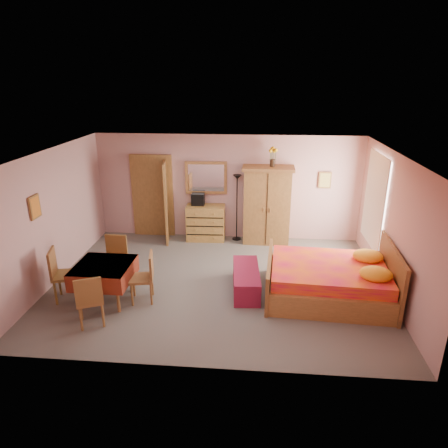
# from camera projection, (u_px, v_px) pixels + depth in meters

# --- Properties ---
(floor) EXTENTS (6.50, 6.50, 0.00)m
(floor) POSITION_uv_depth(u_px,v_px,m) (218.00, 283.00, 8.01)
(floor) COLOR slate
(floor) RESTS_ON ground
(ceiling) EXTENTS (6.50, 6.50, 0.00)m
(ceiling) POSITION_uv_depth(u_px,v_px,m) (217.00, 153.00, 7.11)
(ceiling) COLOR brown
(ceiling) RESTS_ON wall_back
(wall_back) EXTENTS (6.50, 0.10, 2.60)m
(wall_back) POSITION_uv_depth(u_px,v_px,m) (228.00, 188.00, 9.89)
(wall_back) COLOR tan
(wall_back) RESTS_ON floor
(wall_front) EXTENTS (6.50, 0.10, 2.60)m
(wall_front) POSITION_uv_depth(u_px,v_px,m) (198.00, 287.00, 5.22)
(wall_front) COLOR tan
(wall_front) RESTS_ON floor
(wall_left) EXTENTS (0.10, 5.00, 2.60)m
(wall_left) POSITION_uv_depth(u_px,v_px,m) (53.00, 217.00, 7.82)
(wall_left) COLOR tan
(wall_left) RESTS_ON floor
(wall_right) EXTENTS (0.10, 5.00, 2.60)m
(wall_right) POSITION_uv_depth(u_px,v_px,m) (394.00, 227.00, 7.29)
(wall_right) COLOR tan
(wall_right) RESTS_ON floor
(doorway) EXTENTS (1.06, 0.12, 2.15)m
(doorway) POSITION_uv_depth(u_px,v_px,m) (153.00, 197.00, 10.11)
(doorway) COLOR #9E6B35
(doorway) RESTS_ON floor
(window) EXTENTS (0.08, 1.40, 1.95)m
(window) POSITION_uv_depth(u_px,v_px,m) (375.00, 200.00, 8.37)
(window) COLOR white
(window) RESTS_ON wall_right
(picture_left) EXTENTS (0.04, 0.32, 0.42)m
(picture_left) POSITION_uv_depth(u_px,v_px,m) (35.00, 207.00, 7.12)
(picture_left) COLOR orange
(picture_left) RESTS_ON wall_left
(picture_back) EXTENTS (0.30, 0.04, 0.40)m
(picture_back) POSITION_uv_depth(u_px,v_px,m) (325.00, 180.00, 9.59)
(picture_back) COLOR #D8BF59
(picture_back) RESTS_ON wall_back
(chest_of_drawers) EXTENTS (0.96, 0.51, 0.89)m
(chest_of_drawers) POSITION_uv_depth(u_px,v_px,m) (206.00, 223.00, 9.99)
(chest_of_drawers) COLOR #AF813B
(chest_of_drawers) RESTS_ON floor
(wall_mirror) EXTENTS (1.03, 0.11, 0.81)m
(wall_mirror) POSITION_uv_depth(u_px,v_px,m) (206.00, 178.00, 9.80)
(wall_mirror) COLOR white
(wall_mirror) RESTS_ON wall_back
(stereo) EXTENTS (0.32, 0.24, 0.29)m
(stereo) POSITION_uv_depth(u_px,v_px,m) (198.00, 199.00, 9.86)
(stereo) COLOR black
(stereo) RESTS_ON chest_of_drawers
(floor_lamp) EXTENTS (0.26, 0.26, 1.67)m
(floor_lamp) POSITION_uv_depth(u_px,v_px,m) (237.00, 208.00, 9.86)
(floor_lamp) COLOR black
(floor_lamp) RESTS_ON floor
(wardrobe) EXTENTS (1.23, 0.66, 1.91)m
(wardrobe) POSITION_uv_depth(u_px,v_px,m) (267.00, 205.00, 9.67)
(wardrobe) COLOR olive
(wardrobe) RESTS_ON floor
(sunflower_vase) EXTENTS (0.19, 0.19, 0.46)m
(sunflower_vase) POSITION_uv_depth(u_px,v_px,m) (273.00, 157.00, 9.27)
(sunflower_vase) COLOR yellow
(sunflower_vase) RESTS_ON wardrobe
(bed) EXTENTS (2.39, 1.93, 1.06)m
(bed) POSITION_uv_depth(u_px,v_px,m) (329.00, 271.00, 7.34)
(bed) COLOR red
(bed) RESTS_ON floor
(bench) EXTENTS (0.58, 1.34, 0.44)m
(bench) POSITION_uv_depth(u_px,v_px,m) (246.00, 280.00, 7.66)
(bench) COLOR maroon
(bench) RESTS_ON floor
(dining_table) EXTENTS (1.00, 1.00, 0.73)m
(dining_table) POSITION_uv_depth(u_px,v_px,m) (105.00, 282.00, 7.27)
(dining_table) COLOR maroon
(dining_table) RESTS_ON floor
(chair_south) EXTENTS (0.56, 0.56, 0.93)m
(chair_south) POSITION_uv_depth(u_px,v_px,m) (90.00, 299.00, 6.54)
(chair_south) COLOR #9F6936
(chair_south) RESTS_ON floor
(chair_north) EXTENTS (0.45, 0.45, 0.96)m
(chair_north) POSITION_uv_depth(u_px,v_px,m) (114.00, 261.00, 7.83)
(chair_north) COLOR olive
(chair_north) RESTS_ON floor
(chair_west) EXTENTS (0.56, 0.56, 1.00)m
(chair_west) POSITION_uv_depth(u_px,v_px,m) (66.00, 274.00, 7.26)
(chair_west) COLOR olive
(chair_west) RESTS_ON floor
(chair_east) EXTENTS (0.49, 0.49, 0.93)m
(chair_east) POSITION_uv_depth(u_px,v_px,m) (141.00, 278.00, 7.23)
(chair_east) COLOR #956232
(chair_east) RESTS_ON floor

